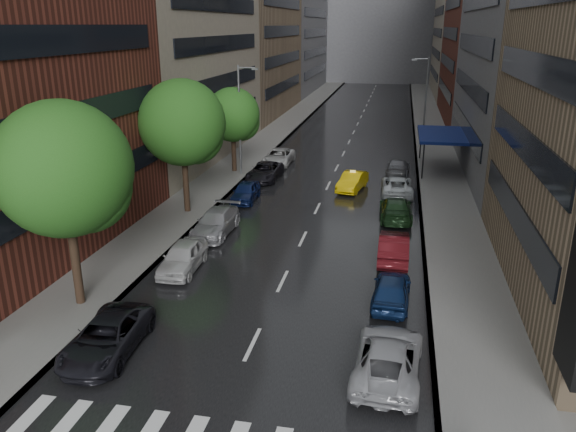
# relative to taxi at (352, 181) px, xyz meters

# --- Properties ---
(ground) EXTENTS (220.00, 220.00, 0.00)m
(ground) POSITION_rel_taxi_xyz_m (-1.99, -27.14, -0.71)
(ground) COLOR gray
(ground) RESTS_ON ground
(road) EXTENTS (14.00, 140.00, 0.01)m
(road) POSITION_rel_taxi_xyz_m (-1.99, 22.86, -0.70)
(road) COLOR black
(road) RESTS_ON ground
(sidewalk_left) EXTENTS (4.00, 140.00, 0.15)m
(sidewalk_left) POSITION_rel_taxi_xyz_m (-10.99, 22.86, -0.63)
(sidewalk_left) COLOR gray
(sidewalk_left) RESTS_ON ground
(sidewalk_right) EXTENTS (4.00, 140.00, 0.15)m
(sidewalk_right) POSITION_rel_taxi_xyz_m (7.01, 22.86, -0.63)
(sidewalk_right) COLOR gray
(sidewalk_right) RESTS_ON ground
(building_far) EXTENTS (40.00, 14.00, 32.00)m
(building_far) POSITION_rel_taxi_xyz_m (-1.99, 90.86, 15.29)
(building_far) COLOR slate
(building_far) RESTS_ON ground
(tree_near) EXTENTS (5.89, 5.89, 9.38)m
(tree_near) POSITION_rel_taxi_xyz_m (-10.59, -21.42, 5.72)
(tree_near) COLOR #382619
(tree_near) RESTS_ON ground
(tree_mid) EXTENTS (5.66, 5.66, 9.03)m
(tree_mid) POSITION_rel_taxi_xyz_m (-10.59, -7.79, 5.47)
(tree_mid) COLOR #382619
(tree_mid) RESTS_ON ground
(tree_far) EXTENTS (4.59, 4.59, 7.32)m
(tree_far) POSITION_rel_taxi_xyz_m (-10.59, 3.58, 4.29)
(tree_far) COLOR #382619
(tree_far) RESTS_ON ground
(taxi) EXTENTS (2.31, 4.51, 1.42)m
(taxi) POSITION_rel_taxi_xyz_m (0.00, 0.00, 0.00)
(taxi) COLOR yellow
(taxi) RESTS_ON ground
(parked_cars_left) EXTENTS (2.58, 37.10, 1.49)m
(parked_cars_left) POSITION_rel_taxi_xyz_m (-7.39, -7.79, 0.00)
(parked_cars_left) COLOR black
(parked_cars_left) RESTS_ON ground
(parked_cars_right) EXTENTS (2.64, 34.83, 1.52)m
(parked_cars_right) POSITION_rel_taxi_xyz_m (3.41, -9.95, 0.00)
(parked_cars_right) COLOR #A1A1A6
(parked_cars_right) RESTS_ON ground
(street_lamp_left) EXTENTS (1.74, 0.22, 9.00)m
(street_lamp_left) POSITION_rel_taxi_xyz_m (-9.71, 2.86, 4.18)
(street_lamp_left) COLOR gray
(street_lamp_left) RESTS_ON sidewalk_left
(street_lamp_right) EXTENTS (1.74, 0.22, 9.00)m
(street_lamp_right) POSITION_rel_taxi_xyz_m (5.73, 17.86, 4.18)
(street_lamp_right) COLOR gray
(street_lamp_right) RESTS_ON sidewalk_right
(awning) EXTENTS (4.00, 8.00, 3.12)m
(awning) POSITION_rel_taxi_xyz_m (6.99, 7.86, 2.43)
(awning) COLOR navy
(awning) RESTS_ON sidewalk_right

